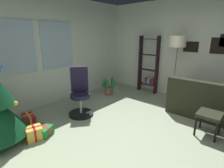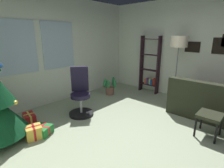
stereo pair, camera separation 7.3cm
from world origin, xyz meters
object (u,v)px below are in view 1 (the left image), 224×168
(office_chair, at_px, (80,97))
(potted_plant, at_px, (109,87))
(floor_lamp, at_px, (178,45))
(gift_box_red, at_px, (29,118))
(gift_box_green, at_px, (42,131))
(bookshelf, at_px, (149,68))
(couch, at_px, (224,105))
(footstool, at_px, (209,116))
(gift_box_gold, at_px, (34,133))

(office_chair, relative_size, potted_plant, 2.07)
(office_chair, xyz_separation_m, potted_plant, (1.46, 0.45, -0.20))
(floor_lamp, bearing_deg, gift_box_red, 150.45)
(gift_box_red, bearing_deg, potted_plant, -2.90)
(office_chair, height_order, potted_plant, office_chair)
(gift_box_green, relative_size, bookshelf, 0.24)
(gift_box_green, bearing_deg, couch, -38.33)
(footstool, xyz_separation_m, gift_box_red, (-1.96, 3.03, -0.30))
(gift_box_red, xyz_separation_m, gift_box_green, (-0.07, -0.72, 0.01))
(gift_box_red, bearing_deg, couch, -46.51)
(footstool, distance_m, bookshelf, 2.65)
(gift_box_red, xyz_separation_m, office_chair, (0.97, -0.57, 0.36))
(potted_plant, bearing_deg, bookshelf, -36.58)
(couch, bearing_deg, floor_lamp, 77.17)
(floor_lamp, relative_size, potted_plant, 3.31)
(gift_box_red, bearing_deg, office_chair, -30.41)
(couch, height_order, potted_plant, couch)
(couch, distance_m, footstool, 0.99)
(gift_box_green, xyz_separation_m, potted_plant, (2.51, 0.60, 0.15))
(gift_box_red, bearing_deg, bookshelf, -14.48)
(couch, bearing_deg, footstool, 175.53)
(office_chair, distance_m, potted_plant, 1.54)
(gift_box_red, xyz_separation_m, floor_lamp, (3.24, -1.84, 1.46))
(couch, height_order, gift_box_green, couch)
(footstool, relative_size, gift_box_gold, 1.37)
(gift_box_green, distance_m, floor_lamp, 3.79)
(couch, bearing_deg, potted_plant, 99.82)
(office_chair, xyz_separation_m, bookshelf, (2.50, -0.33, 0.36))
(gift_box_red, height_order, gift_box_gold, gift_box_gold)
(gift_box_red, xyz_separation_m, bookshelf, (3.47, -0.90, 0.72))
(gift_box_green, height_order, potted_plant, potted_plant)
(gift_box_red, height_order, floor_lamp, floor_lamp)
(gift_box_gold, bearing_deg, office_chair, 8.19)
(bookshelf, bearing_deg, footstool, -125.35)
(potted_plant, bearing_deg, gift_box_red, 177.10)
(couch, relative_size, footstool, 4.62)
(footstool, xyz_separation_m, gift_box_green, (-2.03, 2.31, -0.29))
(footstool, height_order, bookshelf, bookshelf)
(gift_box_green, relative_size, floor_lamp, 0.24)
(bookshelf, bearing_deg, office_chair, 172.57)
(gift_box_red, relative_size, office_chair, 0.35)
(gift_box_green, bearing_deg, bookshelf, -2.87)
(footstool, bearing_deg, floor_lamp, 43.07)
(footstool, xyz_separation_m, office_chair, (-0.99, 2.46, 0.06))
(gift_box_red, bearing_deg, gift_box_gold, -106.70)
(couch, relative_size, gift_box_green, 4.70)
(couch, bearing_deg, office_chair, 127.91)
(couch, xyz_separation_m, gift_box_red, (-2.95, 3.11, -0.22))
(gift_box_gold, bearing_deg, bookshelf, -2.39)
(gift_box_red, bearing_deg, footstool, -57.11)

